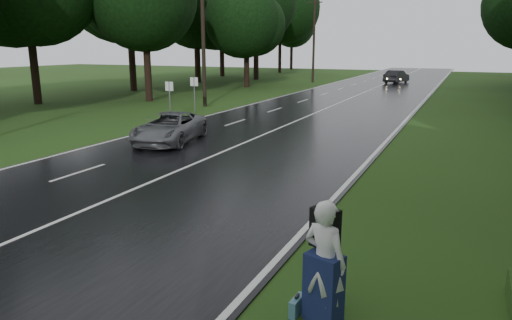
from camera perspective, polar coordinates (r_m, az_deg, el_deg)
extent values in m
plane|color=#234213|center=(13.96, -17.78, -4.92)|extent=(160.00, 160.00, 0.00)
cube|color=black|center=(31.35, 7.40, 5.74)|extent=(12.00, 140.00, 0.04)
cube|color=silver|center=(31.35, 7.40, 5.78)|extent=(0.12, 140.00, 0.01)
imported|color=#56585C|center=(21.58, -10.50, 3.89)|extent=(3.17, 5.17, 1.34)
imported|color=black|center=(58.71, 16.75, 9.70)|extent=(2.52, 4.77, 1.49)
imported|color=silver|center=(7.57, 8.36, -12.18)|extent=(0.86, 0.69, 2.03)
cube|color=#17214C|center=(7.77, 8.24, -15.15)|extent=(0.66, 0.54, 1.14)
cube|color=black|center=(7.66, 8.41, -8.19)|extent=(0.51, 0.37, 0.65)
cube|color=teal|center=(8.08, 5.00, -17.27)|extent=(0.15, 0.42, 0.30)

